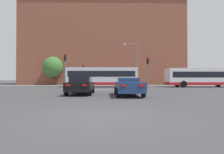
# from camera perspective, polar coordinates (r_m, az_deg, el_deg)

# --- Properties ---
(ground_plane) EXTENTS (400.00, 400.00, 0.00)m
(ground_plane) POSITION_cam_1_polar(r_m,az_deg,el_deg) (6.11, -4.13, -12.61)
(ground_plane) COLOR #3D3D3F
(stop_line_strip) EXTENTS (7.39, 0.30, 0.01)m
(stop_line_strip) POSITION_cam_1_polar(r_m,az_deg,el_deg) (20.85, -1.86, -4.17)
(stop_line_strip) COLOR silver
(stop_line_strip) RESTS_ON ground_plane
(far_pavement) EXTENTS (68.21, 2.50, 0.01)m
(far_pavement) POSITION_cam_1_polar(r_m,az_deg,el_deg) (35.19, -1.48, -2.76)
(far_pavement) COLOR gray
(far_pavement) RESTS_ON ground_plane
(brick_civic_building) EXTENTS (39.12, 12.32, 23.56)m
(brick_civic_building) POSITION_cam_1_polar(r_m,az_deg,el_deg) (45.90, -2.83, 11.03)
(brick_civic_building) COLOR brown
(brick_civic_building) RESTS_ON ground_plane
(car_saloon_left) EXTENTS (2.06, 4.50, 1.53)m
(car_saloon_left) POSITION_cam_1_polar(r_m,az_deg,el_deg) (14.82, -10.12, -2.57)
(car_saloon_left) COLOR black
(car_saloon_left) RESTS_ON ground_plane
(car_roadster_right) EXTENTS (2.03, 4.64, 1.36)m
(car_roadster_right) POSITION_cam_1_polar(r_m,az_deg,el_deg) (13.49, 5.28, -3.05)
(car_roadster_right) COLOR navy
(car_roadster_right) RESTS_ON ground_plane
(bus_crossing_lead) EXTENTS (11.27, 2.72, 3.09)m
(bus_crossing_lead) POSITION_cam_1_polar(r_m,az_deg,el_deg) (27.96, -3.36, 0.10)
(bus_crossing_lead) COLOR silver
(bus_crossing_lead) RESTS_ON ground_plane
(bus_crossing_trailing) EXTENTS (11.10, 2.75, 2.97)m
(bus_crossing_trailing) POSITION_cam_1_polar(r_m,az_deg,el_deg) (31.26, 27.21, -0.03)
(bus_crossing_trailing) COLOR silver
(bus_crossing_trailing) RESTS_ON ground_plane
(traffic_light_near_left) EXTENTS (0.26, 0.31, 4.31)m
(traffic_light_near_left) POSITION_cam_1_polar(r_m,az_deg,el_deg) (22.11, -15.10, 3.54)
(traffic_light_near_left) COLOR slate
(traffic_light_near_left) RESTS_ON ground_plane
(traffic_light_far_right) EXTENTS (0.26, 0.31, 3.69)m
(traffic_light_far_right) POSITION_cam_1_polar(r_m,az_deg,el_deg) (34.61, 7.27, 1.35)
(traffic_light_far_right) COLOR slate
(traffic_light_far_right) RESTS_ON ground_plane
(traffic_light_near_right) EXTENTS (0.26, 0.31, 3.92)m
(traffic_light_near_right) POSITION_cam_1_polar(r_m,az_deg,el_deg) (21.96, 11.61, 2.94)
(traffic_light_near_right) COLOR slate
(traffic_light_near_right) RESTS_ON ground_plane
(traffic_light_far_left) EXTENTS (0.26, 0.31, 4.09)m
(traffic_light_far_left) POSITION_cam_1_polar(r_m,az_deg,el_deg) (34.74, -9.31, 1.76)
(traffic_light_far_left) COLOR slate
(traffic_light_far_left) RESTS_ON ground_plane
(street_lamp_junction) EXTENTS (2.42, 0.36, 7.00)m
(street_lamp_junction) POSITION_cam_1_polar(r_m,az_deg,el_deg) (27.87, 7.44, 5.60)
(street_lamp_junction) COLOR slate
(street_lamp_junction) RESTS_ON ground_plane
(pedestrian_waiting) EXTENTS (0.44, 0.30, 1.59)m
(pedestrian_waiting) POSITION_cam_1_polar(r_m,az_deg,el_deg) (35.30, 3.21, -1.26)
(pedestrian_waiting) COLOR #333851
(pedestrian_waiting) RESTS_ON ground_plane
(pedestrian_walking_east) EXTENTS (0.39, 0.46, 1.57)m
(pedestrian_walking_east) POSITION_cam_1_polar(r_m,az_deg,el_deg) (36.07, -6.74, -1.26)
(pedestrian_walking_east) COLOR black
(pedestrian_walking_east) RESTS_ON ground_plane
(pedestrian_walking_west) EXTENTS (0.44, 0.43, 1.83)m
(pedestrian_walking_west) POSITION_cam_1_polar(r_m,az_deg,el_deg) (35.77, -10.13, -0.98)
(pedestrian_walking_west) COLOR black
(pedestrian_walking_west) RESTS_ON ground_plane
(tree_by_building) EXTENTS (4.27, 4.27, 6.12)m
(tree_by_building) POSITION_cam_1_polar(r_m,az_deg,el_deg) (39.86, -18.75, 3.07)
(tree_by_building) COLOR #4C3823
(tree_by_building) RESTS_ON ground_plane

